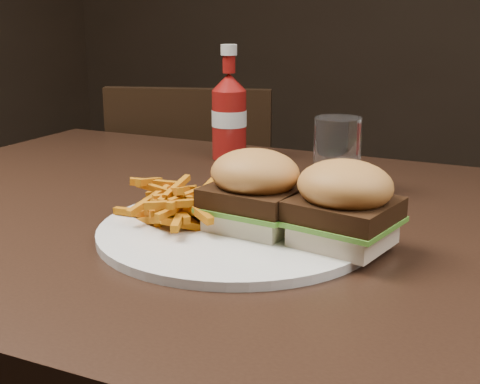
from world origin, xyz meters
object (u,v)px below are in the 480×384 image
at_px(tumbler, 337,154).
at_px(plate, 236,231).
at_px(chair_far, 204,242).
at_px(dining_table, 250,230).
at_px(ketchup_bottle, 229,125).

bearing_deg(tumbler, plate, -101.37).
relative_size(chair_far, tumbler, 3.64).
bearing_deg(chair_far, dining_table, 105.17).
bearing_deg(tumbler, ketchup_bottle, 152.05).
relative_size(chair_far, ketchup_bottle, 3.23).
bearing_deg(dining_table, ketchup_bottle, 120.89).
relative_size(chair_far, plate, 1.18).
bearing_deg(chair_far, tumbler, 116.53).
bearing_deg(tumbler, dining_table, -112.21).
distance_m(plate, tumbler, 0.24).
distance_m(plate, ketchup_bottle, 0.40).
height_order(dining_table, chair_far, dining_table).
height_order(chair_far, ketchup_bottle, ketchup_bottle).
relative_size(dining_table, ketchup_bottle, 10.18).
xyz_separation_m(dining_table, plate, (0.02, -0.08, 0.03)).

